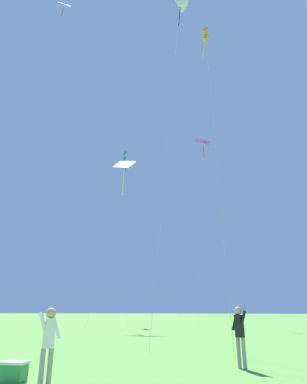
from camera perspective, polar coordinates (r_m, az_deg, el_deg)
The scene contains 9 objects.
kite_orange_box at distance 24.71m, azimuth 8.92°, elevation 24.51°, with size 0.58×4.38×19.62m.
kite_yellow_diamond at distance 39.29m, azimuth -5.15°, elevation 3.55°, with size 2.84×6.15×18.80m.
kite_teal_box at distance 55.02m, azimuth -5.01°, elevation 5.93°, with size 4.22×9.80×26.34m.
kite_purple_streamer at distance 31.93m, azimuth -15.93°, elevation 26.82°, with size 4.00×11.98×27.61m.
kite_white_distant at distance 37.50m, azimuth 4.54°, elevation 29.53°, with size 1.97×10.95×30.85m.
kite_pink_low at distance 48.23m, azimuth 8.46°, elevation 7.65°, with size 2.49×6.32×25.37m.
person_near_tree at distance 11.04m, azimuth 14.52°, elevation -21.98°, with size 0.49×0.38×1.70m.
person_with_spool at distance 8.31m, azimuth -17.53°, elevation -22.89°, with size 0.45×0.41×1.65m.
picnic_cooler at distance 9.60m, azimuth -22.79°, elevation -26.41°, with size 0.60×0.40×0.44m.
Camera 1 is at (2.53, -3.30, 1.58)m, focal length 31.19 mm.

